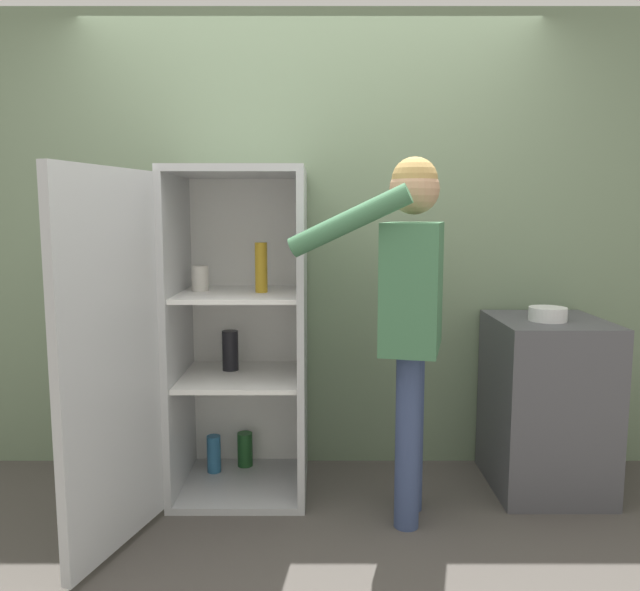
% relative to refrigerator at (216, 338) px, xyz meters
% --- Properties ---
extents(ground_plane, '(12.00, 12.00, 0.00)m').
position_rel_refrigerator_xyz_m(ground_plane, '(0.47, -0.51, -0.83)').
color(ground_plane, '#4C4742').
extents(wall_back, '(7.00, 0.06, 2.55)m').
position_rel_refrigerator_xyz_m(wall_back, '(0.47, 0.47, 0.45)').
color(wall_back, gray).
rests_on(wall_back, ground_plane).
extents(refrigerator, '(0.91, 1.30, 1.67)m').
position_rel_refrigerator_xyz_m(refrigerator, '(0.00, 0.00, 0.00)').
color(refrigerator, '#B7BABC').
rests_on(refrigerator, ground_plane).
extents(person, '(0.75, 0.58, 1.70)m').
position_rel_refrigerator_xyz_m(person, '(0.93, -0.25, 0.25)').
color(person, '#384770').
rests_on(person, ground_plane).
extents(counter, '(0.56, 0.64, 0.90)m').
position_rel_refrigerator_xyz_m(counter, '(1.71, 0.10, -0.38)').
color(counter, '#4C4C51').
rests_on(counter, ground_plane).
extents(bowl, '(0.19, 0.19, 0.07)m').
position_rel_refrigerator_xyz_m(bowl, '(1.68, 0.05, 0.11)').
color(bowl, white).
rests_on(bowl, counter).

